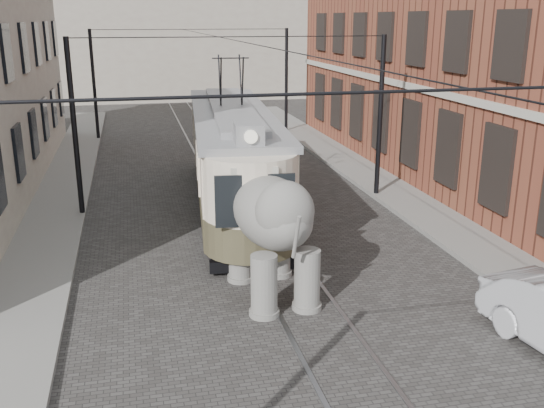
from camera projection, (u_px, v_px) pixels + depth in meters
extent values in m
plane|color=#3E3B39|center=(282.00, 268.00, 16.73)|extent=(120.00, 120.00, 0.00)
cube|color=slate|center=(480.00, 248.00, 18.00)|extent=(2.00, 60.00, 0.15)
cube|color=slate|center=(30.00, 289.00, 15.31)|extent=(2.00, 60.00, 0.15)
cube|color=brown|center=(485.00, 32.00, 25.73)|extent=(8.00, 26.00, 12.00)
cube|color=gray|center=(169.00, 12.00, 51.97)|extent=(28.00, 10.00, 14.00)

